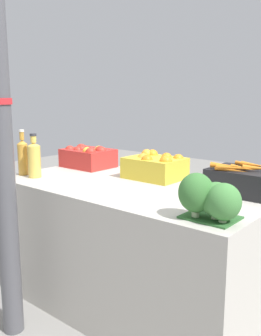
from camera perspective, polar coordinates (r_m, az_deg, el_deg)
ground_plane at (r=2.44m, az=0.00°, el=-19.79°), size 10.00×10.00×0.00m
market_table at (r=2.28m, az=0.00°, el=-11.73°), size 1.59×0.80×0.74m
support_pole at (r=1.94m, az=-19.15°, el=6.36°), size 0.12×0.12×2.22m
apple_crate at (r=2.71m, az=-6.49°, el=1.74°), size 0.34×0.27×0.16m
orange_crate at (r=2.33m, az=3.81°, el=0.27°), size 0.34×0.27×0.17m
carrot_crate at (r=2.05m, az=16.88°, el=-1.84°), size 0.34×0.27×0.17m
broccoli_pile at (r=1.56m, az=12.09°, el=-4.53°), size 0.26×0.21×0.19m
juice_bottle_amber at (r=2.52m, az=-16.09°, el=1.75°), size 0.06×0.06×0.29m
juice_bottle_golden at (r=2.42m, az=-14.46°, el=1.36°), size 0.08×0.08×0.28m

